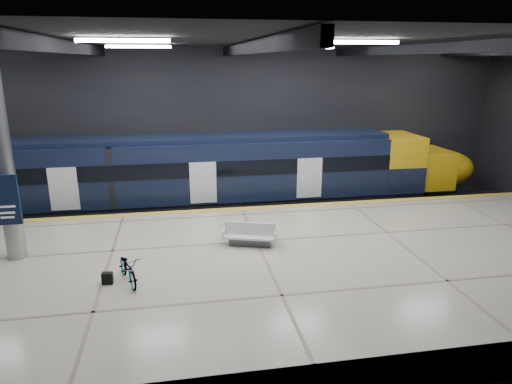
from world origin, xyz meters
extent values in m
plane|color=black|center=(0.00, 0.00, 0.00)|extent=(30.00, 30.00, 0.00)
cube|color=black|center=(0.00, 8.00, 4.00)|extent=(30.00, 0.10, 8.00)
cube|color=black|center=(0.00, -8.00, 4.00)|extent=(30.00, 0.10, 8.00)
cube|color=black|center=(0.00, 0.00, 8.00)|extent=(30.00, 16.00, 0.10)
cube|color=black|center=(-6.00, 0.00, 7.75)|extent=(0.25, 16.00, 0.40)
cube|color=black|center=(0.00, 0.00, 7.75)|extent=(0.25, 16.00, 0.40)
cube|color=black|center=(6.00, 0.00, 7.75)|extent=(0.25, 16.00, 0.40)
cube|color=white|center=(-4.00, -2.00, 7.88)|extent=(2.60, 0.18, 0.10)
cube|color=white|center=(3.00, -2.00, 7.88)|extent=(2.60, 0.18, 0.10)
cube|color=white|center=(-4.00, 4.00, 7.88)|extent=(2.60, 0.18, 0.10)
cube|color=white|center=(3.00, 4.00, 7.88)|extent=(2.60, 0.18, 0.10)
cube|color=white|center=(10.00, 4.00, 7.88)|extent=(2.60, 0.18, 0.10)
cube|color=beige|center=(0.00, -2.50, 0.55)|extent=(30.00, 11.00, 1.10)
cube|color=gold|center=(0.00, 2.75, 1.11)|extent=(30.00, 0.40, 0.01)
cube|color=gray|center=(0.00, 4.78, 0.08)|extent=(30.00, 0.08, 0.16)
cube|color=gray|center=(0.00, 6.22, 0.08)|extent=(30.00, 0.08, 0.16)
cube|color=black|center=(-4.56, 5.50, 0.55)|extent=(24.00, 2.58, 0.80)
cube|color=black|center=(-4.56, 5.50, 2.33)|extent=(24.00, 2.80, 2.75)
cube|color=black|center=(-4.56, 5.50, 3.82)|extent=(24.00, 2.30, 0.24)
cube|color=black|center=(-4.56, 4.09, 2.60)|extent=(24.00, 0.04, 0.70)
cube|color=white|center=(-1.56, 4.08, 2.00)|extent=(1.20, 0.05, 1.90)
cube|color=gold|center=(8.44, 5.50, 2.33)|extent=(2.00, 2.80, 2.75)
ellipsoid|color=gold|center=(11.04, 5.50, 1.85)|extent=(3.60, 2.52, 1.90)
cube|color=black|center=(8.74, 5.50, 2.50)|extent=(1.60, 2.38, 0.80)
cube|color=#595B60|center=(-0.28, -1.29, 1.24)|extent=(1.52, 0.87, 0.27)
cube|color=white|center=(-0.28, -1.29, 1.44)|extent=(1.96, 1.29, 0.07)
cube|color=white|center=(-0.28, -1.29, 1.70)|extent=(1.75, 0.62, 0.45)
cube|color=white|center=(-1.14, -1.01, 1.55)|extent=(0.29, 0.75, 0.27)
cube|color=white|center=(0.58, -1.57, 1.55)|extent=(0.29, 0.75, 0.27)
imported|color=#99999E|center=(-4.23, -3.45, 1.54)|extent=(1.11, 1.77, 0.88)
cube|color=black|center=(-4.83, -3.45, 1.28)|extent=(0.32, 0.21, 0.35)
cylinder|color=#9EA0A5|center=(-8.00, -1.00, 4.55)|extent=(0.60, 0.60, 6.90)
cube|color=#0F1B37|center=(-8.00, -1.42, 3.20)|extent=(0.90, 0.12, 1.60)
camera|label=1|loc=(-2.67, -16.00, 7.35)|focal=32.00mm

